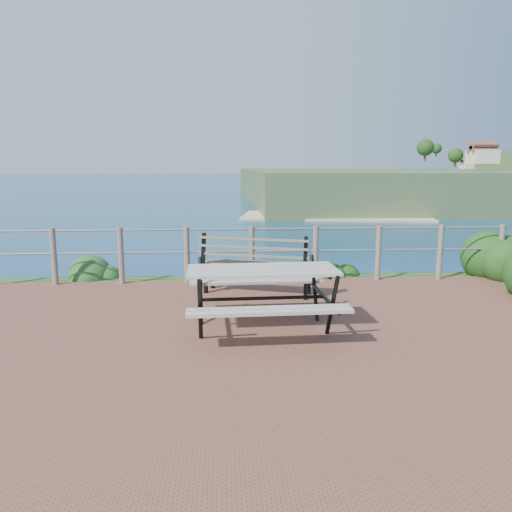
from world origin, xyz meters
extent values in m
cube|color=brown|center=(0.00, 0.00, 0.00)|extent=(10.00, 7.00, 0.12)
plane|color=#145C7B|center=(0.00, 200.00, 0.00)|extent=(1200.00, 1200.00, 0.00)
cylinder|color=#6B5B4C|center=(-3.45, 3.35, 0.52)|extent=(0.10, 0.10, 1.00)
cylinder|color=#6B5B4C|center=(-2.30, 3.35, 0.52)|extent=(0.10, 0.10, 1.00)
cylinder|color=#6B5B4C|center=(-1.15, 3.35, 0.52)|extent=(0.10, 0.10, 1.00)
cylinder|color=#6B5B4C|center=(0.00, 3.35, 0.52)|extent=(0.10, 0.10, 1.00)
cylinder|color=#6B5B4C|center=(1.15, 3.35, 0.52)|extent=(0.10, 0.10, 1.00)
cylinder|color=#6B5B4C|center=(2.30, 3.35, 0.52)|extent=(0.10, 0.10, 1.00)
cylinder|color=#6B5B4C|center=(3.45, 3.35, 0.52)|extent=(0.10, 0.10, 1.00)
cylinder|color=#6B5B4C|center=(4.60, 3.35, 0.52)|extent=(0.10, 0.10, 1.00)
cylinder|color=slate|center=(0.00, 3.35, 0.97)|extent=(9.40, 0.04, 0.04)
cylinder|color=slate|center=(0.00, 3.35, 0.57)|extent=(9.40, 0.04, 0.04)
cube|color=#9C978C|center=(-0.02, 0.71, 0.79)|extent=(1.90, 0.84, 0.04)
cube|color=#9C978C|center=(-0.02, 0.71, 0.48)|extent=(1.88, 0.34, 0.04)
cube|color=#9C978C|center=(-0.02, 0.71, 0.48)|extent=(1.88, 0.34, 0.04)
cylinder|color=black|center=(-0.02, 0.71, 0.43)|extent=(1.61, 0.11, 0.05)
cube|color=brown|center=(0.04, 2.50, 0.51)|extent=(1.83, 0.98, 0.04)
cube|color=brown|center=(0.04, 2.50, 0.82)|extent=(1.74, 0.69, 0.41)
cube|color=black|center=(0.04, 2.50, 0.27)|extent=(0.07, 0.08, 0.49)
cube|color=black|center=(0.04, 2.50, 0.27)|extent=(0.07, 0.08, 0.49)
cube|color=black|center=(0.04, 2.50, 0.27)|extent=(0.07, 0.08, 0.49)
cube|color=black|center=(0.04, 2.50, 0.27)|extent=(0.07, 0.08, 0.49)
ellipsoid|color=#184415|center=(4.61, 3.45, 0.00)|extent=(1.02, 1.02, 1.46)
ellipsoid|color=#205724|center=(-2.89, 3.89, 0.00)|extent=(0.82, 0.82, 0.58)
ellipsoid|color=#184415|center=(1.76, 3.82, 0.00)|extent=(0.66, 0.66, 0.35)
camera|label=1|loc=(-0.49, -5.39, 2.09)|focal=35.00mm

